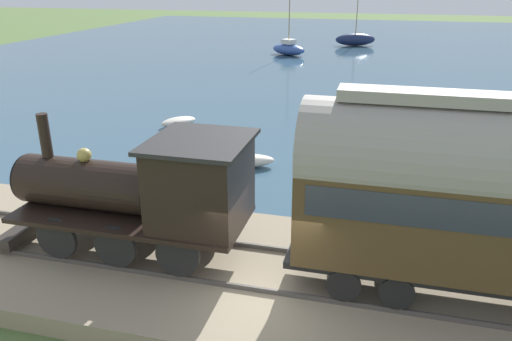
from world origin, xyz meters
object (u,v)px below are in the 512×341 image
Objects in this scene: rowboat_mid_harbor at (179,122)px; rowboat_off_pier at (238,161)px; rowboat_far_out at (451,188)px; steam_locomotive at (150,187)px; passenger_coach at (509,194)px; sailboat_navy at (355,39)px; sailboat_blue at (289,49)px.

rowboat_off_pier is at bearing 171.86° from rowboat_mid_harbor.
rowboat_mid_harbor is at bearing 7.21° from rowboat_far_out.
rowboat_off_pier is at bearing 0.64° from steam_locomotive.
rowboat_far_out is at bearing -48.17° from steam_locomotive.
passenger_coach is 1.40× the size of sailboat_navy.
sailboat_blue reaches higher than steam_locomotive.
rowboat_off_pier reaches higher than rowboat_far_out.
passenger_coach is at bearing 173.54° from rowboat_mid_harbor.
rowboat_far_out is (-40.08, -6.20, -0.46)m from sailboat_navy.
steam_locomotive is 3.10× the size of rowboat_mid_harbor.
sailboat_navy reaches higher than rowboat_mid_harbor.
passenger_coach is 11.65m from rowboat_off_pier.
sailboat_blue is 1.17× the size of sailboat_navy.
rowboat_off_pier is (7.85, 8.12, -2.83)m from passenger_coach.
steam_locomotive is 8.07m from passenger_coach.
rowboat_off_pier is 1.42× the size of rowboat_far_out.
rowboat_far_out is (7.15, 0.05, -2.88)m from passenger_coach.
sailboat_navy is (8.67, -5.80, 0.07)m from sailboat_blue.
rowboat_off_pier is (-39.38, 1.88, -0.41)m from sailboat_navy.
passenger_coach is at bearing -90.00° from steam_locomotive.
sailboat_blue reaches higher than rowboat_mid_harbor.
sailboat_blue is 25.77m from rowboat_mid_harbor.
sailboat_navy reaches higher than rowboat_far_out.
rowboat_far_out is (-0.70, -8.08, -0.05)m from rowboat_off_pier.
sailboat_navy is at bearing -2.17° from steam_locomotive.
rowboat_off_pier is (-30.71, -3.93, -0.34)m from sailboat_blue.
sailboat_blue is (38.57, 4.02, -1.76)m from steam_locomotive.
passenger_coach is 47.71m from sailboat_navy.
sailboat_blue is 30.97m from rowboat_off_pier.
rowboat_far_out is at bearing 170.47° from sailboat_navy.
sailboat_navy is 2.07× the size of rowboat_off_pier.
sailboat_blue is at bearing 127.86° from sailboat_navy.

